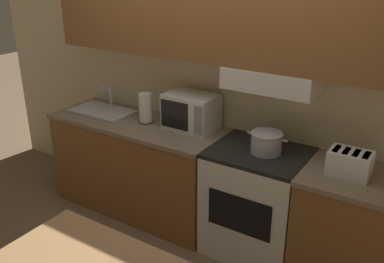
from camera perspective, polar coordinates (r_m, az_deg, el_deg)
The scene contains 10 objects.
ground_plane at distance 4.10m, azimuth 3.70°, elevation -10.81°, with size 16.00×16.00×0.00m, color #7F664C.
wall_back at distance 3.46m, azimuth 4.03°, elevation 9.78°, with size 5.39×0.38×2.55m.
lower_counter_main at distance 4.00m, azimuth -7.05°, elevation -4.52°, with size 1.63×0.63×0.88m.
lower_counter_right_stub at distance 3.28m, azimuth 19.78°, elevation -12.27°, with size 0.65×0.63×0.88m.
stove_range at distance 3.45m, azimuth 8.54°, elevation -9.26°, with size 0.72×0.61×0.88m.
cooking_pot at distance 3.20m, azimuth 9.89°, elevation -1.39°, with size 0.32×0.24×0.16m.
microwave at distance 3.59m, azimuth -0.09°, elevation 2.71°, with size 0.43×0.31×0.30m.
toaster at distance 3.02m, azimuth 20.29°, elevation -3.98°, with size 0.28×0.19×0.17m.
sink_basin at distance 4.09m, azimuth -11.90°, elevation 2.71°, with size 0.58×0.35×0.24m.
paper_towel_roll at distance 3.75m, azimuth -6.21°, elevation 3.12°, with size 0.13×0.13×0.26m.
Camera 1 is at (1.64, -3.02, 2.23)m, focal length 40.00 mm.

